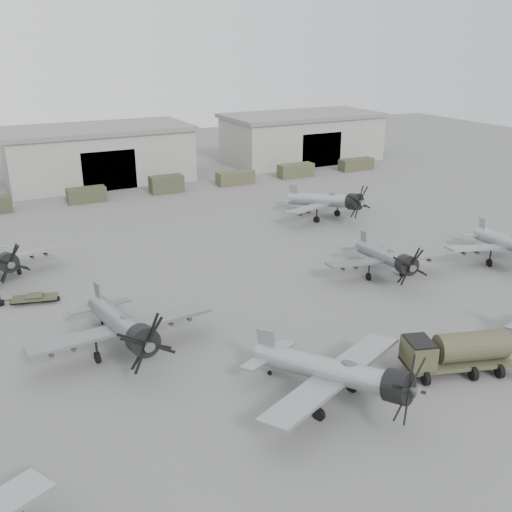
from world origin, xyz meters
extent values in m
plane|color=#535351|center=(0.00, 0.00, 0.00)|extent=(220.00, 220.00, 0.00)
cube|color=gray|center=(0.00, 62.00, 4.00)|extent=(28.00, 14.00, 8.00)
cube|color=slate|center=(0.00, 62.00, 8.35)|extent=(29.00, 14.80, 0.70)
cube|color=black|center=(0.00, 55.20, 3.00)|extent=(8.12, 0.40, 6.00)
cube|color=gray|center=(38.00, 62.00, 4.00)|extent=(28.00, 14.00, 8.00)
cube|color=slate|center=(38.00, 62.00, 8.35)|extent=(29.00, 14.80, 0.70)
cube|color=black|center=(38.00, 55.20, 3.00)|extent=(8.12, 0.40, 6.00)
cube|color=#3C3F29|center=(-4.64, 50.00, 1.02)|extent=(5.31, 2.20, 2.05)
cube|color=#3B422B|center=(7.15, 50.00, 1.27)|extent=(4.94, 2.20, 2.54)
cube|color=#4B4A31|center=(18.52, 50.00, 1.04)|extent=(5.98, 2.20, 2.08)
cube|color=#474930|center=(29.63, 50.00, 1.11)|extent=(6.08, 2.20, 2.22)
cube|color=#45462E|center=(41.99, 50.00, 0.99)|extent=(6.29, 2.20, 1.98)
cylinder|color=#979A9F|center=(-1.01, -5.08, 2.25)|extent=(5.68, 10.55, 3.19)
cylinder|color=black|center=(0.88, -9.49, 3.01)|extent=(2.42, 2.25, 2.12)
cube|color=#979A9F|center=(-0.77, -5.65, 1.99)|extent=(12.62, 7.11, 0.57)
cube|color=#979A9F|center=(-2.91, -0.68, 2.41)|extent=(0.78, 1.61, 2.04)
ellipsoid|color=#3F4C54|center=(-0.37, -6.58, 3.17)|extent=(1.05, 1.37, 0.57)
cylinder|color=black|center=(-2.47, -6.60, 0.36)|extent=(0.59, 0.86, 0.82)
cylinder|color=black|center=(1.09, -5.07, 0.36)|extent=(0.59, 0.86, 0.82)
cylinder|color=black|center=(-2.79, -0.96, 0.15)|extent=(0.24, 0.35, 0.33)
cylinder|color=gray|center=(-10.93, 7.06, 2.34)|extent=(2.43, 11.34, 3.31)
cylinder|color=black|center=(-10.56, 2.09, 3.13)|extent=(2.14, 1.82, 2.21)
cube|color=gray|center=(-10.88, 6.43, 2.07)|extent=(13.40, 3.33, 0.60)
cube|color=gray|center=(-11.31, 12.03, 2.50)|extent=(0.26, 1.77, 2.12)
ellipsoid|color=#3F4C54|center=(-10.80, 5.37, 3.30)|extent=(0.73, 1.32, 0.59)
cylinder|color=black|center=(-12.88, 6.07, 0.37)|extent=(0.36, 0.87, 0.85)
cylinder|color=black|center=(-8.86, 6.37, 0.37)|extent=(0.36, 0.87, 0.85)
cylinder|color=black|center=(-11.28, 11.72, 0.16)|extent=(0.15, 0.35, 0.34)
cylinder|color=gray|center=(15.33, 9.64, 2.07)|extent=(3.47, 10.01, 2.93)
cylinder|color=black|center=(14.41, 5.34, 2.76)|extent=(2.05, 1.82, 1.95)
cube|color=gray|center=(15.22, 9.09, 1.83)|extent=(11.89, 4.49, 0.53)
cube|color=gray|center=(16.26, 13.95, 2.21)|extent=(0.44, 1.55, 1.87)
ellipsoid|color=#3F4C54|center=(15.02, 8.18, 2.91)|extent=(0.79, 1.22, 0.52)
cylinder|color=black|center=(13.44, 9.28, 0.33)|extent=(0.41, 0.79, 0.75)
cylinder|color=black|center=(16.92, 8.53, 0.33)|extent=(0.41, 0.79, 0.75)
cylinder|color=black|center=(16.20, 13.67, 0.14)|extent=(0.17, 0.32, 0.30)
cylinder|color=#9B9DA3|center=(28.61, 6.72, 2.22)|extent=(5.02, 10.56, 3.15)
cube|color=#9B9DA3|center=(28.41, 6.15, 1.96)|extent=(12.60, 6.34, 0.57)
cube|color=#9B9DA3|center=(30.21, 11.18, 2.38)|extent=(0.68, 1.62, 2.01)
cylinder|color=black|center=(26.54, 6.61, 0.35)|extent=(0.54, 0.85, 0.81)
cylinder|color=black|center=(30.10, 10.89, 0.15)|extent=(0.22, 0.34, 0.32)
cylinder|color=black|center=(-17.11, 21.97, 2.81)|extent=(2.08, 1.84, 1.98)
cylinder|color=black|center=(-16.09, 25.97, 0.33)|extent=(0.42, 0.80, 0.76)
cylinder|color=#9A9DA2|center=(20.71, 28.42, 2.35)|extent=(4.63, 11.33, 3.33)
cylinder|color=black|center=(22.08, 23.59, 3.15)|extent=(2.41, 2.18, 2.22)
cube|color=#9A9DA2|center=(20.89, 27.80, 2.08)|extent=(13.48, 5.91, 0.60)
cube|color=#9A9DA2|center=(19.35, 33.24, 2.52)|extent=(0.61, 1.74, 2.13)
ellipsoid|color=#3F4C54|center=(21.18, 26.77, 3.32)|extent=(0.97, 1.41, 0.60)
cylinder|color=black|center=(19.00, 27.04, 0.37)|extent=(0.52, 0.90, 0.85)
cylinder|color=black|center=(22.90, 28.15, 0.37)|extent=(0.52, 0.90, 0.85)
cylinder|color=black|center=(19.43, 32.93, 0.16)|extent=(0.22, 0.36, 0.34)
cube|color=#43432C|center=(8.88, -6.35, 0.80)|extent=(7.81, 4.58, 0.27)
cube|color=#43432C|center=(6.15, -5.48, 1.64)|extent=(2.36, 2.84, 1.80)
cylinder|color=#43432C|center=(9.78, -6.64, 1.86)|extent=(5.26, 3.40, 2.02)
cube|color=black|center=(6.15, -5.48, 2.60)|extent=(2.16, 2.50, 0.16)
cylinder|color=black|center=(5.88, -6.68, 0.48)|extent=(0.59, 1.01, 0.95)
cylinder|color=black|center=(11.67, -5.96, 0.48)|extent=(0.59, 1.01, 0.95)
cylinder|color=black|center=(-17.94, 19.12, 0.45)|extent=(1.17, 0.38, 0.08)
cube|color=#363B26|center=(-15.54, 18.49, 0.45)|extent=(4.00, 2.30, 0.18)
cylinder|color=black|center=(-15.54, 18.49, 0.20)|extent=(1.55, 0.80, 0.44)
cylinder|color=#363B26|center=(-15.54, 18.49, 0.65)|extent=(1.42, 0.66, 0.32)
camera|label=1|loc=(-18.87, -30.39, 21.44)|focal=40.00mm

